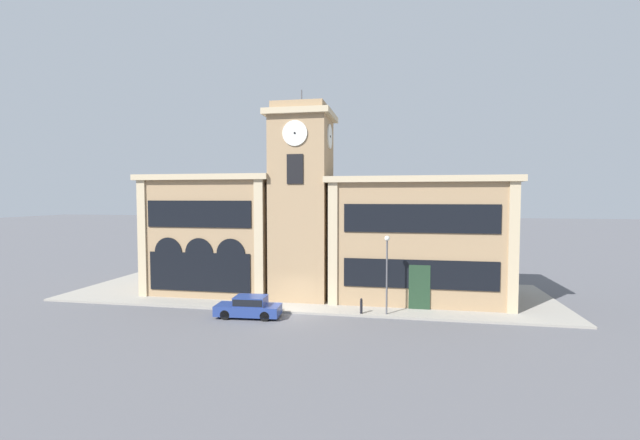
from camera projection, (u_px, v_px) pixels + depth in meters
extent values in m
plane|color=#56565B|center=(287.00, 314.00, 29.89)|extent=(300.00, 300.00, 0.00)
cube|color=gray|center=(307.00, 292.00, 36.18)|extent=(39.43, 12.83, 0.15)
cube|color=#9E7F5B|center=(302.00, 210.00, 34.05)|extent=(4.40, 4.40, 14.32)
cube|color=tan|center=(302.00, 116.00, 33.66)|extent=(5.10, 5.10, 0.45)
cube|color=#9E7F5B|center=(302.00, 109.00, 33.63)|extent=(4.05, 4.05, 0.60)
cylinder|color=#4C4C51|center=(302.00, 98.00, 33.58)|extent=(0.10, 0.10, 1.20)
cylinder|color=silver|center=(295.00, 133.00, 31.54)|extent=(1.88, 0.10, 1.88)
cylinder|color=black|center=(295.00, 133.00, 31.47)|extent=(0.15, 0.04, 0.15)
cylinder|color=silver|center=(330.00, 136.00, 33.33)|extent=(0.10, 1.88, 1.88)
cylinder|color=black|center=(331.00, 136.00, 33.32)|extent=(0.04, 0.15, 0.15)
cube|color=black|center=(295.00, 169.00, 31.68)|extent=(1.23, 0.10, 2.20)
cube|color=#9E7F5B|center=(221.00, 236.00, 37.56)|extent=(10.50, 8.41, 9.49)
cube|color=tan|center=(220.00, 179.00, 37.29)|extent=(11.20, 9.11, 0.45)
cube|color=tan|center=(142.00, 240.00, 34.26)|extent=(0.70, 0.16, 9.49)
cube|color=tan|center=(259.00, 242.00, 32.47)|extent=(0.70, 0.16, 9.49)
cube|color=black|center=(198.00, 214.00, 33.28)|extent=(8.61, 0.10, 2.09)
cube|color=black|center=(199.00, 272.00, 33.52)|extent=(8.40, 0.10, 3.04)
cylinder|color=black|center=(168.00, 252.00, 33.91)|extent=(2.31, 0.06, 2.31)
cylinder|color=black|center=(199.00, 253.00, 33.43)|extent=(2.31, 0.06, 2.31)
cylinder|color=black|center=(231.00, 254.00, 32.95)|extent=(2.31, 0.06, 2.31)
cube|color=#9E7F5B|center=(417.00, 241.00, 34.48)|extent=(13.22, 8.41, 9.22)
cube|color=tan|center=(418.00, 181.00, 34.23)|extent=(13.92, 9.11, 0.45)
cube|color=tan|center=(333.00, 245.00, 31.44)|extent=(0.70, 0.16, 9.22)
cube|color=tan|center=(514.00, 249.00, 29.15)|extent=(0.70, 0.16, 9.22)
cube|color=black|center=(420.00, 218.00, 30.21)|extent=(10.84, 0.10, 2.03)
cube|color=#1E3823|center=(419.00, 288.00, 30.46)|extent=(1.50, 0.12, 3.32)
cube|color=black|center=(419.00, 274.00, 30.42)|extent=(10.84, 0.10, 2.07)
cube|color=navy|center=(248.00, 310.00, 28.93)|extent=(4.46, 1.95, 0.68)
cube|color=navy|center=(251.00, 301.00, 28.88)|extent=(2.18, 1.66, 0.60)
cube|color=black|center=(251.00, 301.00, 28.88)|extent=(2.10, 1.69, 0.45)
cylinder|color=black|center=(225.00, 315.00, 28.37)|extent=(0.67, 0.26, 0.66)
cylinder|color=black|center=(233.00, 309.00, 29.85)|extent=(0.67, 0.26, 0.66)
cylinder|color=black|center=(265.00, 316.00, 28.03)|extent=(0.67, 0.26, 0.66)
cylinder|color=black|center=(270.00, 310.00, 29.51)|extent=(0.67, 0.26, 0.66)
cylinder|color=#4C4C51|center=(387.00, 278.00, 29.07)|extent=(0.12, 0.12, 5.02)
sphere|color=silver|center=(387.00, 238.00, 28.93)|extent=(0.36, 0.36, 0.36)
cylinder|color=black|center=(361.00, 307.00, 29.32)|extent=(0.18, 0.18, 0.90)
sphere|color=black|center=(361.00, 299.00, 29.30)|extent=(0.16, 0.16, 0.16)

